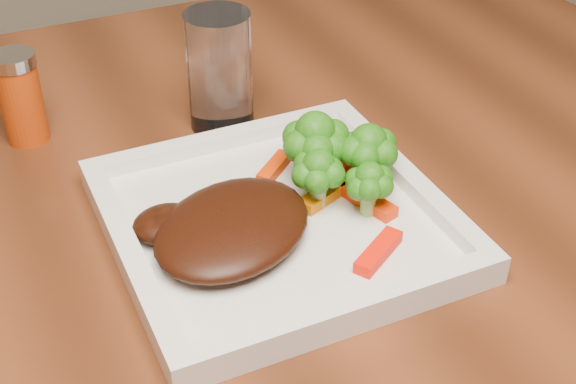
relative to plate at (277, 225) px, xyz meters
name	(u,v)px	position (x,y,z in m)	size (l,w,h in m)	color
plate	(277,225)	(0.00, 0.00, 0.00)	(0.27, 0.27, 0.01)	white
steak	(232,227)	(-0.04, -0.01, 0.02)	(0.14, 0.11, 0.03)	#331207
broccoli_0	(315,150)	(0.05, 0.03, 0.04)	(0.07, 0.07, 0.07)	#236711
broccoli_1	(368,157)	(0.09, 0.01, 0.04)	(0.06, 0.06, 0.06)	#186310
broccoli_2	(369,184)	(0.07, -0.02, 0.04)	(0.05, 0.05, 0.06)	#105E0F
broccoli_3	(318,175)	(0.04, 0.00, 0.04)	(0.05, 0.05, 0.06)	#2B5B0F
carrot_0	(378,252)	(0.05, -0.08, 0.01)	(0.06, 0.01, 0.01)	#FF1604
carrot_3	(360,159)	(0.10, 0.04, 0.01)	(0.05, 0.01, 0.01)	#FF1A04
carrot_4	(274,168)	(0.03, 0.06, 0.01)	(0.05, 0.01, 0.01)	red
carrot_5	(368,200)	(0.08, -0.02, 0.01)	(0.06, 0.02, 0.01)	#F53104
carrot_6	(327,193)	(0.05, 0.01, 0.01)	(0.06, 0.02, 0.01)	#DA6A03
spice_shaker	(21,98)	(-0.16, 0.24, 0.04)	(0.04, 0.04, 0.09)	#AD3509
drinking_glass	(220,71)	(0.02, 0.18, 0.05)	(0.06, 0.06, 0.12)	silver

